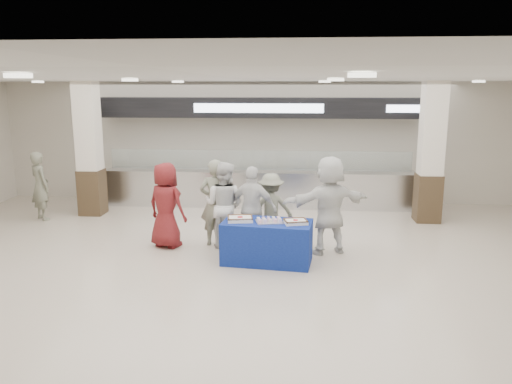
# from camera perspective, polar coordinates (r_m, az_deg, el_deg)

# --- Properties ---
(ground) EXTENTS (14.00, 14.00, 0.00)m
(ground) POSITION_cam_1_polar(r_m,az_deg,el_deg) (8.01, -2.63, -10.61)
(ground) COLOR beige
(ground) RESTS_ON ground
(serving_line) EXTENTS (8.70, 0.85, 2.80)m
(serving_line) POSITION_cam_1_polar(r_m,az_deg,el_deg) (12.91, 0.39, 3.44)
(serving_line) COLOR silver
(serving_line) RESTS_ON ground
(column_left) EXTENTS (0.55, 0.55, 3.20)m
(column_left) POSITION_cam_1_polar(r_m,az_deg,el_deg) (12.65, -18.49, 4.35)
(column_left) COLOR #362818
(column_left) RESTS_ON ground
(column_right) EXTENTS (0.55, 0.55, 3.20)m
(column_right) POSITION_cam_1_polar(r_m,az_deg,el_deg) (12.02, 19.33, 3.92)
(column_right) COLOR #362818
(column_right) RESTS_ON ground
(display_table) EXTENTS (1.63, 0.95, 0.75)m
(display_table) POSITION_cam_1_polar(r_m,az_deg,el_deg) (8.88, 1.28, -5.74)
(display_table) COLOR navy
(display_table) RESTS_ON ground
(sheet_cake_left) EXTENTS (0.48, 0.40, 0.09)m
(sheet_cake_left) POSITION_cam_1_polar(r_m,az_deg,el_deg) (8.80, -1.84, -3.04)
(sheet_cake_left) COLOR white
(sheet_cake_left) RESTS_ON display_table
(sheet_cake_right) EXTENTS (0.44, 0.38, 0.08)m
(sheet_cake_right) POSITION_cam_1_polar(r_m,az_deg,el_deg) (8.66, 4.54, -3.35)
(sheet_cake_right) COLOR white
(sheet_cake_right) RESTS_ON display_table
(cupcake_tray) EXTENTS (0.51, 0.43, 0.07)m
(cupcake_tray) POSITION_cam_1_polar(r_m,az_deg,el_deg) (8.72, 1.53, -3.24)
(cupcake_tray) COLOR #BCBCC1
(cupcake_tray) RESTS_ON display_table
(civilian_maroon) EXTENTS (0.96, 0.81, 1.66)m
(civilian_maroon) POSITION_cam_1_polar(r_m,az_deg,el_deg) (9.77, -10.24, -1.50)
(civilian_maroon) COLOR maroon
(civilian_maroon) RESTS_ON ground
(soldier_a) EXTENTS (0.64, 0.44, 1.71)m
(soldier_a) POSITION_cam_1_polar(r_m,az_deg,el_deg) (9.75, -4.64, -1.23)
(soldier_a) COLOR slate
(soldier_a) RESTS_ON ground
(chef_tall) EXTENTS (0.97, 0.86, 1.68)m
(chef_tall) POSITION_cam_1_polar(r_m,az_deg,el_deg) (9.63, -3.67, -1.47)
(chef_tall) COLOR silver
(chef_tall) RESTS_ON ground
(chef_short) EXTENTS (1.01, 0.61, 1.62)m
(chef_short) POSITION_cam_1_polar(r_m,az_deg,el_deg) (9.45, -0.39, -1.91)
(chef_short) COLOR silver
(chef_short) RESTS_ON ground
(soldier_b) EXTENTS (0.99, 0.69, 1.41)m
(soldier_b) POSITION_cam_1_polar(r_m,az_deg,el_deg) (9.89, 1.70, -1.90)
(soldier_b) COLOR slate
(soldier_b) RESTS_ON ground
(civilian_white) EXTENTS (1.79, 1.13, 1.84)m
(civilian_white) POSITION_cam_1_polar(r_m,az_deg,el_deg) (9.35, 8.35, -1.47)
(civilian_white) COLOR white
(civilian_white) RESTS_ON ground
(soldier_bg) EXTENTS (0.70, 0.66, 1.61)m
(soldier_bg) POSITION_cam_1_polar(r_m,az_deg,el_deg) (12.66, -23.44, 0.64)
(soldier_bg) COLOR slate
(soldier_bg) RESTS_ON ground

